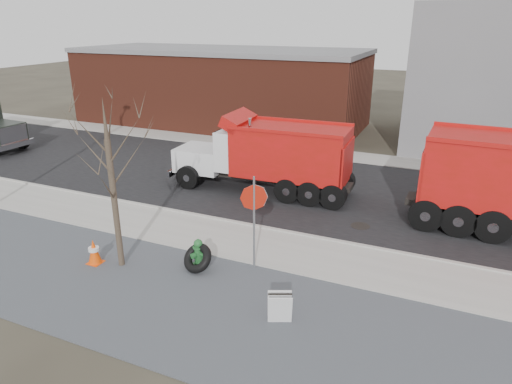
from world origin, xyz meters
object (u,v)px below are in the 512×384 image
at_px(stop_sign, 254,208).
at_px(dump_truck_red_b, 269,154).
at_px(fire_hydrant, 198,254).
at_px(truck_tire, 198,258).
at_px(sandwich_board, 280,308).

height_order(stop_sign, dump_truck_red_b, dump_truck_red_b).
bearing_deg(fire_hydrant, dump_truck_red_b, 114.98).
xyz_separation_m(stop_sign, dump_truck_red_b, (-2.12, 6.33, -0.28)).
bearing_deg(dump_truck_red_b, stop_sign, 106.28).
bearing_deg(fire_hydrant, truck_tire, -46.29).
bearing_deg(truck_tire, fire_hydrant, 113.11).
relative_size(truck_tire, stop_sign, 0.37).
distance_m(fire_hydrant, sandwich_board, 3.64).
distance_m(fire_hydrant, stop_sign, 2.32).
relative_size(sandwich_board, dump_truck_red_b, 0.10).
bearing_deg(sandwich_board, dump_truck_red_b, 90.25).
bearing_deg(dump_truck_red_b, sandwich_board, 111.72).
distance_m(truck_tire, sandwich_board, 3.48).
height_order(truck_tire, sandwich_board, sandwich_board).
relative_size(fire_hydrant, sandwich_board, 1.13).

